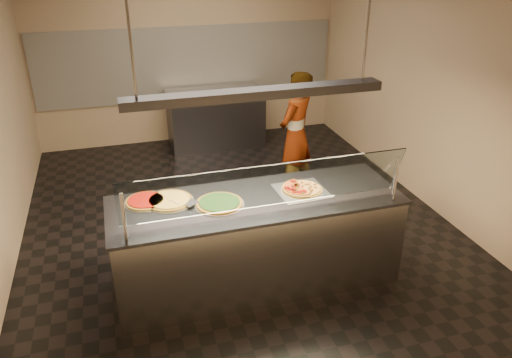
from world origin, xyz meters
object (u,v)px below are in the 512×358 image
object	(u,v)px
pizza_spatula	(181,202)
pizza_spinach	(219,203)
serving_counter	(256,241)
half_pizza_pepperoni	(293,189)
sneeze_guard	(268,187)
perforated_tray	(302,190)
heat_lamp_housing	(256,94)
pizza_cheese	(169,200)
half_pizza_sausage	(311,187)
prep_table	(216,118)
pizza_tomato	(146,201)
worker	(296,134)

from	to	relation	value
pizza_spatula	pizza_spinach	bearing A→B (deg)	-15.23
serving_counter	half_pizza_pepperoni	bearing A→B (deg)	4.90
sneeze_guard	perforated_tray	bearing A→B (deg)	38.67
serving_counter	heat_lamp_housing	bearing A→B (deg)	0.00
perforated_tray	half_pizza_pepperoni	world-z (taller)	half_pizza_pepperoni
half_pizza_pepperoni	sneeze_guard	bearing A→B (deg)	-135.09
pizza_spinach	pizza_cheese	world-z (taller)	pizza_spinach
serving_counter	half_pizza_sausage	size ratio (longest dim) A/B	7.00
serving_counter	pizza_spatula	world-z (taller)	pizza_spatula
half_pizza_sausage	pizza_spatula	size ratio (longest dim) A/B	1.47
half_pizza_pepperoni	pizza_spatula	distance (m)	1.07
pizza_cheese	pizza_spinach	bearing A→B (deg)	-23.83
pizza_spinach	prep_table	distance (m)	3.90
pizza_spatula	pizza_tomato	bearing A→B (deg)	153.48
perforated_tray	worker	world-z (taller)	worker
pizza_spinach	heat_lamp_housing	xyz separation A→B (m)	(0.36, 0.00, 1.00)
half_pizza_pepperoni	prep_table	bearing A→B (deg)	89.11
sneeze_guard	prep_table	distance (m)	4.22
half_pizza_sausage	sneeze_guard	bearing A→B (deg)	-146.53
perforated_tray	pizza_cheese	size ratio (longest dim) A/B	1.06
half_pizza_pepperoni	half_pizza_sausage	distance (m)	0.19
half_pizza_sausage	pizza_spatula	distance (m)	1.26
pizza_spinach	pizza_spatula	distance (m)	0.35
prep_table	worker	world-z (taller)	worker
sneeze_guard	pizza_cheese	distance (m)	1.00
perforated_tray	prep_table	bearing A→B (deg)	90.55
pizza_cheese	prep_table	world-z (taller)	pizza_cheese
pizza_spinach	pizza_spatula	xyz separation A→B (m)	(-0.34, 0.09, 0.01)
perforated_tray	pizza_spinach	xyz separation A→B (m)	(-0.83, -0.04, 0.01)
sneeze_guard	perforated_tray	distance (m)	0.67
perforated_tray	half_pizza_sausage	world-z (taller)	half_pizza_sausage
pizza_spinach	pizza_cheese	bearing A→B (deg)	156.17
prep_table	pizza_cheese	bearing A→B (deg)	-108.87
pizza_tomato	pizza_spatula	distance (m)	0.35
half_pizza_pepperoni	serving_counter	bearing A→B (deg)	-175.10
sneeze_guard	half_pizza_pepperoni	distance (m)	0.59
pizza_tomato	worker	xyz separation A→B (m)	(2.07, 1.51, -0.11)
serving_counter	half_pizza_sausage	xyz separation A→B (m)	(0.56, 0.03, 0.49)
half_pizza_sausage	worker	xyz separation A→B (m)	(0.50, 1.73, -0.12)
serving_counter	pizza_spinach	distance (m)	0.60
half_pizza_pepperoni	prep_table	distance (m)	3.78
pizza_spinach	pizza_tomato	world-z (taller)	pizza_spinach
pizza_spatula	prep_table	xyz separation A→B (m)	(1.13, 3.69, -0.49)
half_pizza_pepperoni	heat_lamp_housing	bearing A→B (deg)	-175.10
serving_counter	heat_lamp_housing	xyz separation A→B (m)	(0.00, 0.00, 1.48)
worker	half_pizza_sausage	bearing A→B (deg)	34.34
perforated_tray	pizza_spinach	world-z (taller)	pizza_spinach
pizza_spatula	heat_lamp_housing	xyz separation A→B (m)	(0.69, -0.09, 0.99)
half_pizza_pepperoni	worker	bearing A→B (deg)	68.17
pizza_cheese	heat_lamp_housing	distance (m)	1.29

